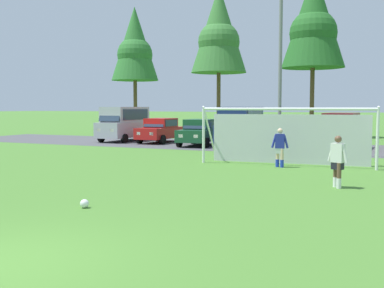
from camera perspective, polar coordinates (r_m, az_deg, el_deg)
name	(u,v)px	position (r m, az deg, el deg)	size (l,w,h in m)	color
ground_plane	(261,163)	(21.45, 8.39, -2.27)	(400.00, 400.00, 0.00)	#477A2D
parking_lot_strip	(299,148)	(29.62, 12.95, -0.46)	(52.00, 8.40, 0.01)	#4C4C51
soccer_ball	(85,204)	(12.13, -12.95, -7.09)	(0.22, 0.22, 0.22)	white
soccer_goal	(288,135)	(21.05, 11.59, 1.08)	(7.54, 2.50, 2.57)	white
player_striker_near	(280,148)	(19.94, 10.65, -0.44)	(0.75, 0.31, 1.64)	beige
player_midfield_center	(338,162)	(15.31, 17.31, -2.07)	(0.69, 0.42, 1.64)	brown
parked_car_slot_far_left	(124,123)	(34.91, -8.24, 2.56)	(2.25, 4.83, 2.52)	#B2B2BC
parked_car_slot_left	(160,130)	(33.17, -3.89, 1.68)	(2.06, 4.21, 1.72)	red
parked_car_slot_center_left	(200,132)	(30.46, 0.95, 1.44)	(2.27, 4.32, 1.72)	#194C2D
parked_car_slot_center	(241,125)	(29.98, 5.96, 2.26)	(2.30, 4.85, 2.52)	navy
parked_car_slot_center_right	(277,134)	(29.38, 10.27, 1.25)	(2.16, 4.26, 1.72)	silver
parked_car_slot_right	(341,131)	(29.41, 17.65, 1.58)	(2.29, 4.68, 2.16)	maroon
tree_left_edge	(135,46)	(47.11, -6.98, 11.73)	(4.60, 4.60, 12.27)	brown
tree_mid_left	(219,32)	(44.04, 3.29, 13.45)	(5.09, 5.09, 13.57)	brown
tree_center_back	(314,22)	(40.85, 14.58, 14.20)	(5.16, 5.16, 13.77)	brown
street_lamp	(283,71)	(24.53, 11.05, 8.72)	(2.00, 0.32, 8.41)	slate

